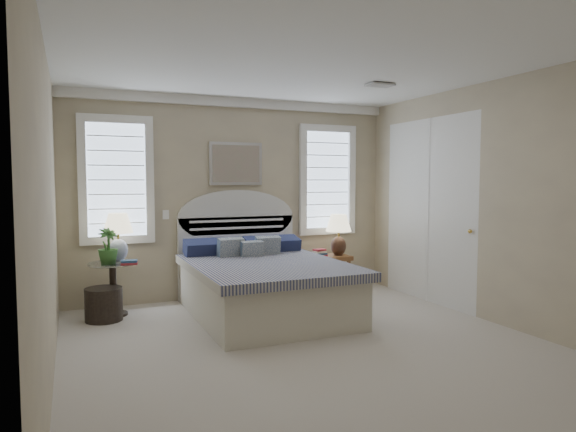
# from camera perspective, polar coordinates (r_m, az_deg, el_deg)

# --- Properties ---
(floor) EXTENTS (4.50, 5.00, 0.01)m
(floor) POSITION_cam_1_polar(r_m,az_deg,el_deg) (5.00, 3.08, -14.64)
(floor) COLOR #B6AA9B
(floor) RESTS_ON ground
(ceiling) EXTENTS (4.50, 5.00, 0.01)m
(ceiling) POSITION_cam_1_polar(r_m,az_deg,el_deg) (4.86, 3.20, 17.12)
(ceiling) COLOR white
(ceiling) RESTS_ON wall_back
(wall_back) EXTENTS (4.50, 0.02, 2.70)m
(wall_back) POSITION_cam_1_polar(r_m,az_deg,el_deg) (7.07, -5.86, 1.98)
(wall_back) COLOR #C7B895
(wall_back) RESTS_ON floor
(wall_left) EXTENTS (0.02, 5.00, 2.70)m
(wall_left) POSITION_cam_1_polar(r_m,az_deg,el_deg) (4.26, -25.17, 0.30)
(wall_left) COLOR #C7B895
(wall_left) RESTS_ON floor
(wall_right) EXTENTS (0.02, 5.00, 2.70)m
(wall_right) POSITION_cam_1_polar(r_m,az_deg,el_deg) (6.08, 22.54, 1.37)
(wall_right) COLOR #C7B895
(wall_right) RESTS_ON floor
(crown_molding) EXTENTS (4.50, 0.08, 0.12)m
(crown_molding) POSITION_cam_1_polar(r_m,az_deg,el_deg) (7.10, -5.83, 12.43)
(crown_molding) COLOR white
(crown_molding) RESTS_ON wall_back
(hvac_vent) EXTENTS (0.30, 0.20, 0.02)m
(hvac_vent) POSITION_cam_1_polar(r_m,az_deg,el_deg) (6.12, 10.18, 14.13)
(hvac_vent) COLOR #B2B2B2
(hvac_vent) RESTS_ON ceiling
(switch_plate) EXTENTS (0.08, 0.01, 0.12)m
(switch_plate) POSITION_cam_1_polar(r_m,az_deg,el_deg) (6.84, -13.43, 0.15)
(switch_plate) COLOR white
(switch_plate) RESTS_ON wall_back
(window_left) EXTENTS (0.90, 0.06, 1.60)m
(window_left) POSITION_cam_1_polar(r_m,az_deg,el_deg) (6.75, -18.52, 3.83)
(window_left) COLOR silver
(window_left) RESTS_ON wall_back
(window_right) EXTENTS (0.90, 0.06, 1.60)m
(window_right) POSITION_cam_1_polar(r_m,az_deg,el_deg) (7.58, 4.36, 4.02)
(window_right) COLOR silver
(window_right) RESTS_ON wall_back
(painting) EXTENTS (0.74, 0.04, 0.58)m
(painting) POSITION_cam_1_polar(r_m,az_deg,el_deg) (7.03, -5.79, 5.80)
(painting) COLOR silver
(painting) RESTS_ON wall_back
(closet_door) EXTENTS (0.02, 1.80, 2.40)m
(closet_door) POSITION_cam_1_polar(r_m,az_deg,el_deg) (6.97, 15.32, 0.60)
(closet_door) COLOR silver
(closet_door) RESTS_ON floor
(bed) EXTENTS (1.72, 2.28, 1.47)m
(bed) POSITION_cam_1_polar(r_m,az_deg,el_deg) (6.20, -2.91, -7.27)
(bed) COLOR beige
(bed) RESTS_ON floor
(side_table_left) EXTENTS (0.56, 0.56, 0.63)m
(side_table_left) POSITION_cam_1_polar(r_m,az_deg,el_deg) (6.43, -18.86, -7.07)
(side_table_left) COLOR black
(side_table_left) RESTS_ON floor
(nightstand_right) EXTENTS (0.50, 0.40, 0.53)m
(nightstand_right) POSITION_cam_1_polar(r_m,az_deg,el_deg) (7.34, 4.81, -5.51)
(nightstand_right) COLOR brown
(nightstand_right) RESTS_ON floor
(floor_pot) EXTENTS (0.53, 0.53, 0.38)m
(floor_pot) POSITION_cam_1_polar(r_m,az_deg,el_deg) (6.27, -19.79, -9.21)
(floor_pot) COLOR black
(floor_pot) RESTS_ON floor
(lamp_left) EXTENTS (0.43, 0.43, 0.58)m
(lamp_left) POSITION_cam_1_polar(r_m,az_deg,el_deg) (6.48, -18.35, -1.64)
(lamp_left) COLOR silver
(lamp_left) RESTS_ON side_table_left
(lamp_right) EXTENTS (0.44, 0.44, 0.59)m
(lamp_right) POSITION_cam_1_polar(r_m,az_deg,el_deg) (7.31, 5.64, -1.56)
(lamp_right) COLOR black
(lamp_right) RESTS_ON nightstand_right
(potted_plant) EXTENTS (0.31, 0.31, 0.42)m
(potted_plant) POSITION_cam_1_polar(r_m,az_deg,el_deg) (6.28, -19.38, -3.17)
(potted_plant) COLOR #39752E
(potted_plant) RESTS_ON side_table_left
(books_left) EXTENTS (0.20, 0.16, 0.05)m
(books_left) POSITION_cam_1_polar(r_m,az_deg,el_deg) (6.18, -17.22, -4.95)
(books_left) COLOR #A92A32
(books_left) RESTS_ON side_table_left
(books_right) EXTENTS (0.21, 0.16, 0.11)m
(books_right) POSITION_cam_1_polar(r_m,az_deg,el_deg) (7.20, 3.52, -4.13)
(books_right) COLOR #A92A32
(books_right) RESTS_ON nightstand_right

